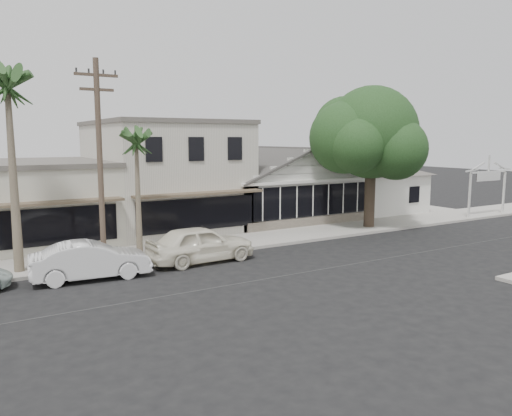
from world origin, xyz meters
TOP-DOWN VIEW (x-y plane):
  - ground at (0.00, 0.00)m, footprint 140.00×140.00m
  - sidewalk_north at (-8.00, 6.75)m, footprint 90.00×3.50m
  - corner_shop at (5.00, 12.47)m, footprint 10.40×8.60m
  - side_cottage at (13.20, 11.50)m, footprint 6.00×6.00m
  - arch_sign at (18.40, 5.30)m, footprint 4.12×0.12m
  - row_building_near at (-3.00, 13.50)m, footprint 8.00×10.00m
  - row_building_midnear at (-12.00, 13.50)m, footprint 10.00×10.00m
  - utility_pole at (-9.00, 5.20)m, footprint 1.80×0.24m
  - car_0 at (-4.90, 3.97)m, footprint 5.07×2.18m
  - car_1 at (-9.90, 3.70)m, footprint 4.81×2.08m
  - shade_tree at (7.81, 6.59)m, footprint 8.02×7.25m
  - palm_east at (-7.02, 6.34)m, footprint 2.30×2.30m
  - palm_mid at (-12.33, 5.94)m, footprint 3.45×3.45m

SIDE VIEW (x-z plane):
  - ground at x=0.00m, z-range 0.00..0.00m
  - sidewalk_north at x=-8.00m, z-range 0.00..0.15m
  - car_1 at x=-9.90m, z-range 0.00..1.54m
  - car_0 at x=-4.90m, z-range 0.00..1.71m
  - side_cottage at x=13.20m, z-range 0.00..3.00m
  - row_building_midnear at x=-12.00m, z-range 0.00..4.20m
  - corner_shop at x=5.00m, z-range 0.07..5.17m
  - arch_sign at x=18.40m, z-range 1.18..5.13m
  - row_building_near at x=-3.00m, z-range 0.00..6.50m
  - utility_pole at x=-9.00m, z-range 0.29..9.29m
  - palm_east at x=-7.02m, z-range 2.29..8.76m
  - shade_tree at x=7.81m, z-range 1.41..10.31m
  - palm_mid at x=-12.33m, z-range 3.24..12.29m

